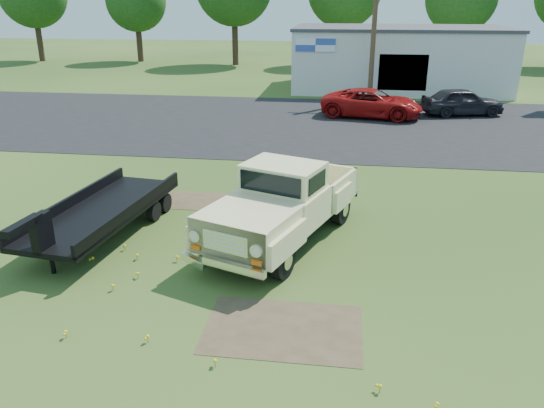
{
  "coord_description": "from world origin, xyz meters",
  "views": [
    {
      "loc": [
        2.45,
        -11.56,
        5.93
      ],
      "look_at": [
        0.74,
        1.0,
        1.0
      ],
      "focal_mm": 35.0,
      "sensor_mm": 36.0,
      "label": 1
    }
  ],
  "objects": [
    {
      "name": "flatbed_trailer",
      "position": [
        -3.74,
        0.69,
        0.79
      ],
      "size": [
        2.64,
        6.01,
        1.59
      ],
      "primitive_type": null,
      "rotation": [
        0.0,
        0.0,
        -0.12
      ],
      "color": "black",
      "rests_on": "ground"
    },
    {
      "name": "utility_pole_mid",
      "position": [
        4.0,
        22.0,
        4.6
      ],
      "size": [
        1.6,
        0.3,
        9.0
      ],
      "color": "#4A3822",
      "rests_on": "ground"
    },
    {
      "name": "dirt_patch_a",
      "position": [
        1.5,
        -3.0,
        0.0
      ],
      "size": [
        3.0,
        2.0,
        0.01
      ],
      "primitive_type": "cube",
      "color": "#463D25",
      "rests_on": "ground"
    },
    {
      "name": "treeline_b",
      "position": [
        -18.0,
        41.0,
        5.67
      ],
      "size": [
        5.76,
        5.76,
        8.57
      ],
      "color": "#3B281B",
      "rests_on": "ground"
    },
    {
      "name": "vintage_pickup_truck",
      "position": [
        1.03,
        0.99,
        1.05
      ],
      "size": [
        4.16,
        6.24,
        2.11
      ],
      "primitive_type": null,
      "rotation": [
        0.0,
        0.0,
        -0.36
      ],
      "color": "beige",
      "rests_on": "ground"
    },
    {
      "name": "dirt_patch_b",
      "position": [
        -2.0,
        3.5,
        0.0
      ],
      "size": [
        2.2,
        1.6,
        0.01
      ],
      "primitive_type": "cube",
      "color": "#463D25",
      "rests_on": "ground"
    },
    {
      "name": "dark_sedan",
      "position": [
        8.76,
        18.11,
        0.73
      ],
      "size": [
        4.56,
        2.64,
        1.46
      ],
      "primitive_type": "imported",
      "rotation": [
        0.0,
        0.0,
        1.8
      ],
      "color": "black",
      "rests_on": "ground"
    },
    {
      "name": "red_pickup",
      "position": [
        3.91,
        16.95,
        0.73
      ],
      "size": [
        5.62,
        3.36,
        1.46
      ],
      "primitive_type": "imported",
      "rotation": [
        0.0,
        0.0,
        1.39
      ],
      "color": "#9B0E0E",
      "rests_on": "ground"
    },
    {
      "name": "ground",
      "position": [
        0.0,
        0.0,
        0.0
      ],
      "size": [
        140.0,
        140.0,
        0.0
      ],
      "primitive_type": "plane",
      "color": "#274416",
      "rests_on": "ground"
    },
    {
      "name": "commercial_building",
      "position": [
        6.0,
        26.99,
        2.1
      ],
      "size": [
        14.2,
        8.2,
        4.15
      ],
      "color": "white",
      "rests_on": "ground"
    },
    {
      "name": "asphalt_lot",
      "position": [
        0.0,
        15.0,
        0.0
      ],
      "size": [
        90.0,
        14.0,
        0.02
      ],
      "primitive_type": "cube",
      "color": "black",
      "rests_on": "ground"
    }
  ]
}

